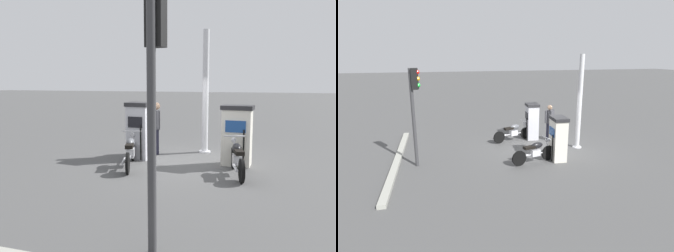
% 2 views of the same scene
% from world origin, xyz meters
% --- Properties ---
extents(ground_plane, '(120.00, 120.00, 0.00)m').
position_xyz_m(ground_plane, '(0.00, 0.00, 0.00)').
color(ground_plane, '#4C4C4C').
extents(fuel_pump_near, '(0.66, 0.77, 1.72)m').
position_xyz_m(fuel_pump_near, '(-0.07, -1.45, 0.87)').
color(fuel_pump_near, silver).
rests_on(fuel_pump_near, ground).
extents(fuel_pump_far, '(0.65, 0.91, 1.69)m').
position_xyz_m(fuel_pump_far, '(-0.07, 1.45, 0.86)').
color(fuel_pump_far, silver).
rests_on(fuel_pump_far, ground).
extents(motorcycle_near_pump, '(1.97, 0.78, 0.92)m').
position_xyz_m(motorcycle_near_pump, '(0.88, -1.35, 0.45)').
color(motorcycle_near_pump, black).
rests_on(motorcycle_near_pump, ground).
extents(motorcycle_far_pump, '(1.84, 0.65, 0.92)m').
position_xyz_m(motorcycle_far_pump, '(0.89, 1.54, 0.44)').
color(motorcycle_far_pump, black).
rests_on(motorcycle_far_pump, ground).
extents(attendant_person, '(0.57, 0.31, 1.67)m').
position_xyz_m(attendant_person, '(-0.83, -1.14, 0.96)').
color(attendant_person, '#1E1E2D').
rests_on(attendant_person, ground).
extents(roadside_traffic_light, '(0.39, 0.26, 3.51)m').
position_xyz_m(roadside_traffic_light, '(5.07, 0.74, 2.41)').
color(roadside_traffic_light, '#38383A').
rests_on(roadside_traffic_light, ground).
extents(canopy_support_pole, '(0.40, 0.40, 3.98)m').
position_xyz_m(canopy_support_pole, '(-1.54, 0.30, 1.91)').
color(canopy_support_pole, silver).
rests_on(canopy_support_pole, ground).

